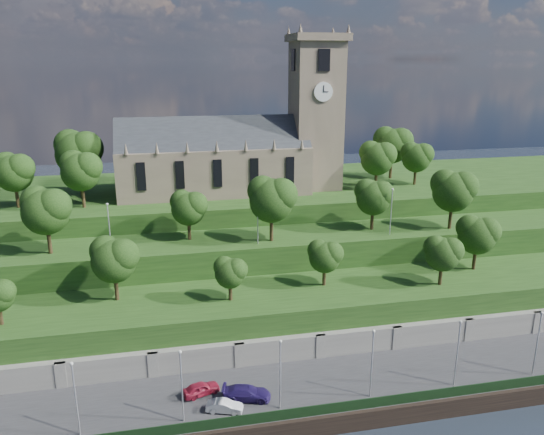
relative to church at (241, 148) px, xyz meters
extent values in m
cube|color=#2D2D30|center=(-0.79, -39.98, -21.52)|extent=(160.00, 12.00, 2.00)
cube|color=black|center=(-0.79, -46.03, -21.42)|extent=(160.00, 0.50, 2.20)
cube|color=black|center=(-0.79, -45.38, -19.92)|extent=(160.00, 0.10, 1.20)
cube|color=slate|center=(-0.79, -33.98, -20.02)|extent=(160.00, 2.00, 5.00)
cube|color=slate|center=(-25.79, -34.78, -20.02)|extent=(1.20, 0.60, 5.00)
cube|color=slate|center=(-15.79, -34.78, -20.02)|extent=(1.20, 0.60, 5.00)
cube|color=slate|center=(-5.79, -34.78, -20.02)|extent=(1.20, 0.60, 5.00)
cube|color=slate|center=(4.21, -34.78, -20.02)|extent=(1.20, 0.60, 5.00)
cube|color=slate|center=(14.21, -34.78, -20.02)|extent=(1.20, 0.60, 5.00)
cube|color=slate|center=(24.21, -34.78, -20.02)|extent=(1.20, 0.60, 5.00)
cube|color=slate|center=(34.21, -34.78, -20.02)|extent=(1.20, 0.60, 5.00)
cube|color=#1F4015|center=(-0.79, -27.98, -18.52)|extent=(160.00, 12.00, 8.00)
cube|color=#1F4015|center=(-0.79, -16.98, -16.52)|extent=(160.00, 10.00, 12.00)
cube|color=#1F4015|center=(-0.79, 4.02, -15.02)|extent=(160.00, 32.00, 15.00)
cube|color=#6E5E4D|center=(-4.79, 0.02, -3.52)|extent=(32.00, 12.00, 8.00)
cube|color=#262A2E|center=(-4.79, 0.02, 0.48)|extent=(32.00, 10.18, 10.18)
cone|color=#6E5E4D|center=(-18.79, -5.98, 1.38)|extent=(0.70, 0.70, 1.80)
cone|color=#6E5E4D|center=(-14.12, -5.98, 1.38)|extent=(0.70, 0.70, 1.80)
cone|color=#6E5E4D|center=(-9.46, -5.98, 1.38)|extent=(0.70, 0.70, 1.80)
cone|color=#6E5E4D|center=(-4.79, -5.98, 1.38)|extent=(0.70, 0.70, 1.80)
cone|color=#6E5E4D|center=(-0.12, -5.98, 1.38)|extent=(0.70, 0.70, 1.80)
cone|color=#6E5E4D|center=(4.54, -5.98, 1.38)|extent=(0.70, 0.70, 1.80)
cone|color=#6E5E4D|center=(9.21, -5.98, 1.38)|extent=(0.70, 0.70, 1.80)
cube|color=black|center=(-16.79, -6.06, -3.02)|extent=(1.40, 0.25, 4.50)
cube|color=black|center=(-10.79, -6.06, -3.02)|extent=(1.40, 0.25, 4.50)
cube|color=black|center=(-4.79, -6.06, -3.02)|extent=(1.40, 0.25, 4.50)
cube|color=black|center=(1.21, -6.06, -3.02)|extent=(1.40, 0.25, 4.50)
cube|color=black|center=(7.21, -6.06, -3.02)|extent=(1.40, 0.25, 4.50)
cube|color=#6E5E4D|center=(13.21, 0.02, 4.98)|extent=(8.00, 8.00, 25.00)
cube|color=#6E5E4D|center=(13.21, 0.02, 18.08)|extent=(9.20, 9.20, 1.20)
cone|color=#6E5E4D|center=(9.21, -3.98, 19.28)|extent=(0.80, 0.80, 1.60)
cone|color=#6E5E4D|center=(9.21, 4.02, 19.28)|extent=(0.80, 0.80, 1.60)
cone|color=#6E5E4D|center=(17.21, -3.98, 19.28)|extent=(0.80, 0.80, 1.60)
cone|color=#6E5E4D|center=(17.21, 4.02, 19.28)|extent=(0.80, 0.80, 1.60)
cube|color=black|center=(13.21, -4.06, 14.48)|extent=(2.00, 0.25, 3.50)
cube|color=black|center=(13.21, 4.10, 14.48)|extent=(2.00, 0.25, 3.50)
cube|color=black|center=(9.13, 0.02, 14.48)|extent=(0.25, 2.00, 3.50)
cube|color=black|center=(17.29, 0.02, 14.48)|extent=(0.25, 2.00, 3.50)
cylinder|color=white|center=(13.21, -4.10, 9.48)|extent=(3.20, 0.30, 3.20)
cylinder|color=white|center=(17.33, 0.02, 9.48)|extent=(0.30, 3.20, 3.20)
cube|color=black|center=(13.21, -4.28, 9.98)|extent=(0.12, 0.05, 1.10)
cube|color=black|center=(13.61, -4.28, 9.48)|extent=(0.80, 0.05, 0.12)
cylinder|color=black|center=(-32.50, -29.98, -13.30)|extent=(0.47, 0.47, 2.45)
sphere|color=#16330E|center=(-31.74, -30.37, -10.36)|extent=(2.86, 2.86, 2.86)
cylinder|color=black|center=(-19.96, -25.98, -12.73)|extent=(0.52, 0.52, 3.59)
sphere|color=#16330E|center=(-19.96, -25.98, -9.26)|extent=(5.58, 5.58, 5.58)
sphere|color=#16330E|center=(-18.85, -26.54, -8.42)|extent=(4.18, 4.18, 4.18)
sphere|color=#16330E|center=(-20.94, -25.29, -8.14)|extent=(3.91, 3.91, 3.91)
cylinder|color=black|center=(-5.96, -28.98, -13.29)|extent=(0.47, 0.47, 2.46)
sphere|color=#16330E|center=(-5.96, -28.98, -10.92)|extent=(3.82, 3.82, 3.82)
sphere|color=#16330E|center=(-5.19, -29.37, -10.35)|extent=(2.86, 2.86, 2.86)
sphere|color=#16330E|center=(-6.63, -28.51, -10.16)|extent=(2.67, 2.67, 2.67)
cylinder|color=black|center=(6.93, -26.98, -13.16)|extent=(0.48, 0.48, 2.71)
sphere|color=#16330E|center=(6.93, -26.98, -10.54)|extent=(4.22, 4.22, 4.22)
sphere|color=#16330E|center=(7.78, -27.41, -9.91)|extent=(3.17, 3.17, 3.17)
sphere|color=#16330E|center=(6.20, -26.46, -9.70)|extent=(2.96, 2.96, 2.96)
cylinder|color=black|center=(22.30, -29.98, -13.06)|extent=(0.49, 0.49, 2.93)
sphere|color=#16330E|center=(22.30, -29.98, -10.22)|extent=(4.56, 4.56, 4.56)
sphere|color=#16330E|center=(23.21, -30.44, -9.54)|extent=(3.42, 3.42, 3.42)
sphere|color=#16330E|center=(21.50, -29.42, -9.31)|extent=(3.19, 3.19, 3.19)
cylinder|color=black|center=(29.80, -25.98, -12.80)|extent=(0.51, 0.51, 3.45)
sphere|color=#16330E|center=(29.80, -25.98, -9.46)|extent=(5.37, 5.37, 5.37)
sphere|color=#16330E|center=(30.88, -26.52, -8.65)|extent=(4.03, 4.03, 4.03)
sphere|color=#16330E|center=(28.86, -25.31, -8.39)|extent=(3.76, 3.76, 3.76)
cylinder|color=black|center=(-28.87, -17.98, -8.54)|extent=(0.54, 0.54, 3.97)
sphere|color=#16330E|center=(-28.87, -17.98, -4.71)|extent=(6.17, 6.17, 6.17)
sphere|color=#16330E|center=(-27.63, -18.60, -3.78)|extent=(4.63, 4.63, 4.63)
sphere|color=#16330E|center=(-29.95, -17.21, -3.47)|extent=(4.32, 4.32, 4.32)
cylinder|color=black|center=(-10.15, -15.98, -8.95)|extent=(0.50, 0.50, 3.14)
sphere|color=#16330E|center=(-10.15, -15.98, -5.92)|extent=(4.89, 4.89, 4.89)
sphere|color=#16330E|center=(-9.18, -16.47, -5.18)|extent=(3.66, 3.66, 3.66)
sphere|color=#16330E|center=(-11.01, -15.37, -4.94)|extent=(3.42, 3.42, 3.42)
cylinder|color=black|center=(1.39, -18.98, -8.49)|extent=(0.54, 0.54, 4.07)
sphere|color=#16330E|center=(1.39, -18.98, -4.55)|extent=(6.33, 6.33, 6.33)
sphere|color=#16330E|center=(2.65, -19.62, -3.60)|extent=(4.75, 4.75, 4.75)
sphere|color=#16330E|center=(0.28, -18.19, -3.29)|extent=(4.43, 4.43, 4.43)
cylinder|color=black|center=(17.58, -16.98, -8.83)|extent=(0.51, 0.51, 3.38)
sphere|color=#16330E|center=(17.58, -16.98, -5.57)|extent=(5.26, 5.26, 5.26)
sphere|color=#16330E|center=(18.63, -17.51, -4.78)|extent=(3.94, 3.94, 3.94)
sphere|color=#16330E|center=(16.66, -16.33, -4.51)|extent=(3.68, 3.68, 3.68)
cylinder|color=black|center=(29.56, -18.98, -8.54)|extent=(0.54, 0.54, 3.97)
sphere|color=#16330E|center=(29.56, -18.98, -4.70)|extent=(6.18, 6.18, 6.18)
sphere|color=#16330E|center=(30.79, -19.60, -3.77)|extent=(4.63, 4.63, 4.63)
sphere|color=#16330E|center=(28.48, -18.21, -3.46)|extent=(4.32, 4.32, 4.32)
cylinder|color=black|center=(-35.73, -3.98, -5.66)|extent=(0.53, 0.53, 3.72)
sphere|color=#16330E|center=(-35.73, -3.98, -2.07)|extent=(5.78, 5.78, 5.78)
sphere|color=#16330E|center=(-34.58, -4.56, -1.20)|extent=(4.34, 4.34, 4.34)
sphere|color=#16330E|center=(-36.74, -3.26, -0.91)|extent=(4.05, 4.05, 4.05)
cylinder|color=black|center=(-26.99, 2.02, -5.13)|extent=(0.57, 0.57, 4.78)
sphere|color=#16330E|center=(-26.99, 2.02, -0.52)|extent=(7.43, 7.43, 7.43)
sphere|color=#16330E|center=(-25.50, 1.27, 0.60)|extent=(5.57, 5.57, 5.57)
sphere|color=#16330E|center=(-28.29, 2.94, 0.97)|extent=(5.20, 5.20, 5.20)
cylinder|color=black|center=(-25.73, -5.98, -5.61)|extent=(0.53, 0.53, 3.82)
sphere|color=#16330E|center=(-25.73, -5.98, -1.92)|extent=(5.94, 5.94, 5.94)
sphere|color=#16330E|center=(-24.54, -6.58, -1.03)|extent=(4.46, 4.46, 4.46)
sphere|color=#16330E|center=(-26.77, -5.24, -0.73)|extent=(4.16, 4.16, 4.16)
cylinder|color=black|center=(23.37, -3.98, -5.68)|extent=(0.52, 0.52, 3.69)
sphere|color=#16330E|center=(23.37, -3.98, -2.12)|extent=(5.73, 5.73, 5.73)
sphere|color=#16330E|center=(24.52, -4.56, -1.26)|extent=(4.30, 4.30, 4.30)
sphere|color=#16330E|center=(22.37, -3.27, -0.97)|extent=(4.01, 4.01, 4.01)
cylinder|color=black|center=(29.73, 4.02, -5.38)|extent=(0.55, 0.55, 4.27)
sphere|color=#16330E|center=(29.73, 4.02, -1.25)|extent=(6.65, 6.65, 6.65)
sphere|color=#16330E|center=(31.06, 3.35, -0.26)|extent=(4.99, 4.99, 4.99)
sphere|color=#16330E|center=(28.57, 4.85, 0.08)|extent=(4.65, 4.65, 4.65)
cylinder|color=black|center=(31.84, -1.98, -5.84)|extent=(0.51, 0.51, 3.36)
sphere|color=#16330E|center=(31.84, -1.98, -2.59)|extent=(5.23, 5.23, 5.23)
sphere|color=#16330E|center=(32.88, -2.51, -1.81)|extent=(3.92, 3.92, 3.92)
sphere|color=#16330E|center=(30.92, -1.33, -1.55)|extent=(3.66, 3.66, 3.66)
cylinder|color=#B2B2B7|center=(-22.79, -43.48, -16.64)|extent=(0.16, 0.16, 7.76)
sphere|color=silver|center=(-22.79, -43.48, -12.64)|extent=(0.36, 0.36, 0.36)
cylinder|color=#B2B2B7|center=(-12.79, -43.48, -16.64)|extent=(0.16, 0.16, 7.76)
sphere|color=silver|center=(-12.79, -43.48, -12.64)|extent=(0.36, 0.36, 0.36)
cylinder|color=#B2B2B7|center=(-2.79, -43.48, -16.64)|extent=(0.16, 0.16, 7.76)
sphere|color=silver|center=(-2.79, -43.48, -12.64)|extent=(0.36, 0.36, 0.36)
cylinder|color=#B2B2B7|center=(7.21, -43.48, -16.64)|extent=(0.16, 0.16, 7.76)
sphere|color=silver|center=(7.21, -43.48, -12.64)|extent=(0.36, 0.36, 0.36)
cylinder|color=#B2B2B7|center=(17.21, -43.48, -16.64)|extent=(0.16, 0.16, 7.76)
sphere|color=silver|center=(17.21, -43.48, -12.64)|extent=(0.36, 0.36, 0.36)
cylinder|color=#B2B2B7|center=(27.21, -43.48, -16.64)|extent=(0.16, 0.16, 7.76)
sphere|color=silver|center=(27.21, -43.48, -12.64)|extent=(0.36, 0.36, 0.36)
cylinder|color=#B2B2B7|center=(-20.79, -19.98, -7.11)|extent=(0.16, 0.16, 6.83)
sphere|color=silver|center=(-20.79, -19.98, -3.57)|extent=(0.36, 0.36, 0.36)
cylinder|color=#B2B2B7|center=(-0.79, -19.98, -7.11)|extent=(0.16, 0.16, 6.83)
sphere|color=silver|center=(-0.79, -19.98, -3.57)|extent=(0.36, 0.36, 0.36)
cylinder|color=#B2B2B7|center=(19.21, -19.98, -7.11)|extent=(0.16, 0.16, 6.83)
sphere|color=silver|center=(19.21, -19.98, -3.57)|extent=(0.36, 0.36, 0.36)
imported|color=maroon|center=(-10.70, -39.35, -19.82)|extent=(4.44, 2.82, 1.41)
imported|color=#B9BABE|center=(-8.55, -42.83, -19.90)|extent=(4.01, 2.39, 1.25)
imported|color=#241750|center=(-5.97, -41.23, -19.76)|extent=(5.58, 3.35, 1.51)
camera|label=1|loc=(-13.34, -89.82, 14.60)|focal=35.00mm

